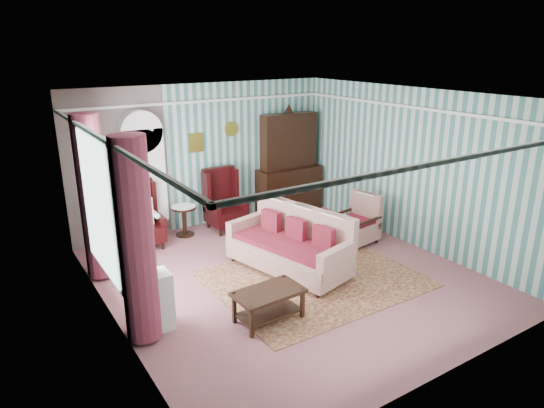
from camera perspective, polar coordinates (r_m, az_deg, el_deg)
floor at (r=8.02m, az=1.90°, el=-8.51°), size 6.00×6.00×0.00m
room_shell at (r=7.16m, az=-2.82°, el=5.28°), size 5.53×6.02×2.91m
bookcase at (r=9.47m, az=-14.75°, el=2.40°), size 0.80×0.28×2.24m
dresser_hutch at (r=10.75m, az=2.09°, el=5.20°), size 1.50×0.56×2.36m
wingback_left at (r=9.19m, az=-15.20°, el=-1.36°), size 0.76×0.80×1.25m
wingback_right at (r=9.81m, az=-5.47°, el=0.46°), size 0.76×0.80×1.25m
seated_woman at (r=9.20m, az=-15.18°, el=-1.57°), size 0.44×0.40×1.18m
round_side_table at (r=9.71m, az=-10.28°, el=-1.98°), size 0.50×0.50×0.60m
nest_table at (r=10.01m, az=10.68°, el=-1.57°), size 0.45×0.38×0.54m
plant_stand at (r=6.65m, az=-14.13°, el=-11.22°), size 0.55×0.35×0.80m
rug at (r=7.96m, az=4.94°, el=-8.74°), size 3.20×2.60×0.01m
sofa at (r=8.03m, az=1.97°, el=-4.85°), size 1.47×2.30×0.92m
floral_armchair at (r=9.27m, az=9.89°, el=-1.35°), size 0.92×0.88×1.08m
coffee_table at (r=6.75m, az=-0.40°, el=-11.85°), size 0.97×0.58×0.45m
potted_plant_a at (r=6.29m, az=-15.22°, el=-6.78°), size 0.42×0.37×0.43m
potted_plant_b at (r=6.48m, az=-14.44°, el=-5.98°), size 0.26×0.23×0.43m
potted_plant_c at (r=6.45m, az=-15.33°, el=-6.52°), size 0.20×0.20×0.36m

